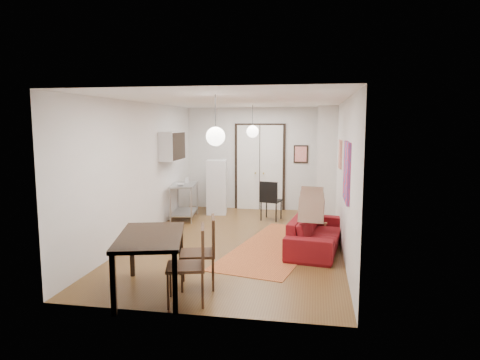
% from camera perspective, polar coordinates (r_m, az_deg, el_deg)
% --- Properties ---
extents(floor, '(7.00, 7.00, 0.00)m').
position_cam_1_polar(floor, '(9.04, -0.23, -8.19)').
color(floor, brown).
rests_on(floor, ground).
extents(ceiling, '(4.20, 7.00, 0.02)m').
position_cam_1_polar(ceiling, '(8.71, -0.24, 10.50)').
color(ceiling, white).
rests_on(ceiling, wall_back).
extents(wall_back, '(4.20, 0.02, 2.90)m').
position_cam_1_polar(wall_back, '(12.20, 2.69, 2.84)').
color(wall_back, silver).
rests_on(wall_back, floor).
extents(wall_front, '(4.20, 0.02, 2.90)m').
position_cam_1_polar(wall_front, '(5.38, -6.88, -3.24)').
color(wall_front, silver).
rests_on(wall_front, floor).
extents(wall_left, '(0.02, 7.00, 2.90)m').
position_cam_1_polar(wall_left, '(9.36, -13.00, 1.22)').
color(wall_left, silver).
rests_on(wall_left, floor).
extents(wall_right, '(0.02, 7.00, 2.90)m').
position_cam_1_polar(wall_right, '(8.64, 13.61, 0.68)').
color(wall_right, silver).
rests_on(wall_right, floor).
extents(double_doors, '(1.44, 0.06, 2.50)m').
position_cam_1_polar(double_doors, '(12.18, 2.65, 1.65)').
color(double_doors, white).
rests_on(double_doors, wall_back).
extents(stub_partition, '(0.50, 0.10, 2.90)m').
position_cam_1_polar(stub_partition, '(11.16, 11.53, 2.26)').
color(stub_partition, silver).
rests_on(stub_partition, floor).
extents(wall_cabinet, '(0.35, 1.00, 0.70)m').
position_cam_1_polar(wall_cabinet, '(10.65, -9.03, 4.50)').
color(wall_cabinet, silver).
rests_on(wall_cabinet, wall_left).
extents(painting_popart, '(0.05, 1.00, 1.00)m').
position_cam_1_polar(painting_popart, '(7.37, 14.06, 1.08)').
color(painting_popart, red).
rests_on(painting_popart, wall_right).
extents(painting_abstract, '(0.05, 0.50, 0.60)m').
position_cam_1_polar(painting_abstract, '(9.40, 13.23, 3.38)').
color(painting_abstract, '#F1E7C8').
rests_on(painting_abstract, wall_right).
extents(poster_back, '(0.40, 0.03, 0.50)m').
position_cam_1_polar(poster_back, '(12.07, 8.11, 3.44)').
color(poster_back, red).
rests_on(poster_back, wall_back).
extents(print_left, '(0.03, 0.44, 0.54)m').
position_cam_1_polar(print_left, '(11.17, -8.93, 4.89)').
color(print_left, '#9B6440').
rests_on(print_left, wall_left).
extents(pendant_back, '(0.30, 0.30, 0.80)m').
position_cam_1_polar(pendant_back, '(10.67, 1.68, 6.48)').
color(pendant_back, silver).
rests_on(pendant_back, ceiling).
extents(pendant_front, '(0.30, 0.30, 0.80)m').
position_cam_1_polar(pendant_front, '(6.74, -3.28, 5.83)').
color(pendant_front, silver).
rests_on(pendant_front, ceiling).
extents(kilim_rug, '(2.14, 3.90, 0.01)m').
position_cam_1_polar(kilim_rug, '(8.70, 4.79, -8.81)').
color(kilim_rug, '#C36530').
rests_on(kilim_rug, floor).
extents(sofa, '(2.33, 1.17, 0.65)m').
position_cam_1_polar(sofa, '(8.59, 10.11, -6.90)').
color(sofa, maroon).
rests_on(sofa, floor).
extents(coffee_table, '(0.85, 0.56, 0.35)m').
position_cam_1_polar(coffee_table, '(9.63, 9.39, -5.45)').
color(coffee_table, tan).
rests_on(coffee_table, floor).
extents(potted_plant, '(0.35, 0.31, 0.34)m').
position_cam_1_polar(potted_plant, '(9.58, 10.01, -4.20)').
color(potted_plant, '#2E5A28').
rests_on(potted_plant, coffee_table).
extents(kitchen_counter, '(0.75, 1.26, 0.91)m').
position_cam_1_polar(kitchen_counter, '(11.09, -7.45, -2.18)').
color(kitchen_counter, '#ABAEB0').
rests_on(kitchen_counter, floor).
extents(bowl, '(0.26, 0.26, 0.05)m').
position_cam_1_polar(bowl, '(10.75, -7.96, -0.61)').
color(bowl, white).
rests_on(bowl, kitchen_counter).
extents(soap_bottle, '(0.10, 0.10, 0.19)m').
position_cam_1_polar(soap_bottle, '(11.26, -7.10, 0.13)').
color(soap_bottle, teal).
rests_on(soap_bottle, kitchen_counter).
extents(fridge, '(0.59, 0.59, 1.47)m').
position_cam_1_polar(fridge, '(11.63, -3.12, -0.94)').
color(fridge, silver).
rests_on(fridge, floor).
extents(dining_table, '(1.26, 1.74, 0.87)m').
position_cam_1_polar(dining_table, '(6.34, -11.84, -8.00)').
color(dining_table, black).
rests_on(dining_table, floor).
extents(dining_chair_near, '(0.62, 0.78, 1.07)m').
position_cam_1_polar(dining_chair_near, '(6.61, -5.42, -8.53)').
color(dining_chair_near, '#3A2312').
rests_on(dining_chair_near, floor).
extents(dining_chair_far, '(0.62, 0.78, 1.07)m').
position_cam_1_polar(dining_chair_far, '(6.06, -6.96, -10.07)').
color(dining_chair_far, '#3A2312').
rests_on(dining_chair_far, floor).
extents(black_side_chair, '(0.56, 0.56, 1.01)m').
position_cam_1_polar(black_side_chair, '(11.02, 4.24, -2.18)').
color(black_side_chair, black).
rests_on(black_side_chair, floor).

